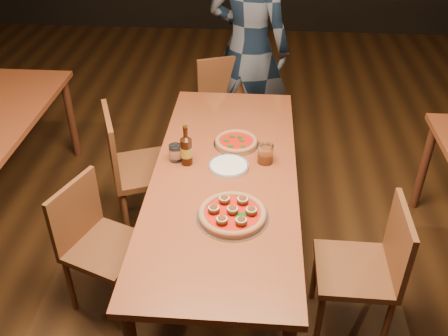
# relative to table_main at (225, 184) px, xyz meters

# --- Properties ---
(ground) EXTENTS (9.00, 9.00, 0.00)m
(ground) POSITION_rel_table_main_xyz_m (0.00, 0.00, -0.68)
(ground) COLOR black
(table_main) EXTENTS (0.80, 2.00, 0.75)m
(table_main) POSITION_rel_table_main_xyz_m (0.00, 0.00, 0.00)
(table_main) COLOR maroon
(table_main) RESTS_ON ground
(chair_main_nw) EXTENTS (0.50, 0.50, 0.83)m
(chair_main_nw) POSITION_rel_table_main_xyz_m (-0.64, -0.29, -0.26)
(chair_main_nw) COLOR #593317
(chair_main_nw) RESTS_ON ground
(chair_main_sw) EXTENTS (0.57, 0.57, 0.94)m
(chair_main_sw) POSITION_rel_table_main_xyz_m (-0.55, 0.42, -0.21)
(chair_main_sw) COLOR #593317
(chair_main_sw) RESTS_ON ground
(chair_main_e) EXTENTS (0.41, 0.41, 0.87)m
(chair_main_e) POSITION_rel_table_main_xyz_m (0.71, -0.37, -0.25)
(chair_main_e) COLOR #593317
(chair_main_e) RESTS_ON ground
(chair_end) EXTENTS (0.56, 0.56, 0.92)m
(chair_end) POSITION_rel_table_main_xyz_m (-0.03, 1.15, -0.22)
(chair_end) COLOR #593317
(chair_end) RESTS_ON ground
(pizza_meatball) EXTENTS (0.36, 0.36, 0.07)m
(pizza_meatball) POSITION_rel_table_main_xyz_m (0.07, -0.37, 0.10)
(pizza_meatball) COLOR #B7B7BF
(pizza_meatball) RESTS_ON table_main
(pizza_margherita) EXTENTS (0.28, 0.28, 0.04)m
(pizza_margherita) POSITION_rel_table_main_xyz_m (0.05, 0.31, 0.09)
(pizza_margherita) COLOR #B7B7BF
(pizza_margherita) RESTS_ON table_main
(plate_stack) EXTENTS (0.22, 0.22, 0.02)m
(plate_stack) POSITION_rel_table_main_xyz_m (0.02, 0.05, 0.08)
(plate_stack) COLOR white
(plate_stack) RESTS_ON table_main
(beer_bottle) EXTENTS (0.07, 0.07, 0.24)m
(beer_bottle) POSITION_rel_table_main_xyz_m (-0.22, 0.08, 0.16)
(beer_bottle) COLOR black
(beer_bottle) RESTS_ON table_main
(water_glass) EXTENTS (0.08, 0.08, 0.10)m
(water_glass) POSITION_rel_table_main_xyz_m (-0.29, 0.11, 0.12)
(water_glass) COLOR white
(water_glass) RESTS_ON table_main
(amber_glass) EXTENTS (0.09, 0.09, 0.11)m
(amber_glass) POSITION_rel_table_main_xyz_m (0.22, 0.13, 0.13)
(amber_glass) COLOR #8C380F
(amber_glass) RESTS_ON table_main
(diner) EXTENTS (0.78, 0.64, 1.83)m
(diner) POSITION_rel_table_main_xyz_m (0.08, 1.47, 0.23)
(diner) COLOR black
(diner) RESTS_ON ground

